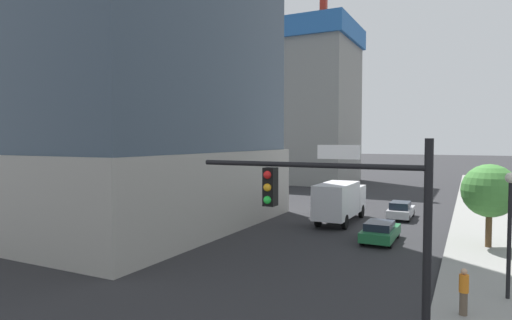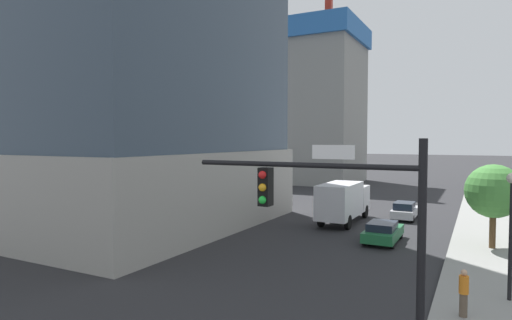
# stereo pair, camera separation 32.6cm
# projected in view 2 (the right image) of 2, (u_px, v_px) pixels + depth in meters

# --- Properties ---
(sidewalk) EXTENTS (4.45, 120.00, 0.15)m
(sidewalk) POSITION_uv_depth(u_px,v_px,m) (491.00, 254.00, 24.61)
(sidewalk) COLOR gray
(sidewalk) RESTS_ON ground
(construction_building) EXTENTS (16.60, 14.73, 32.69)m
(construction_building) POSITION_uv_depth(u_px,v_px,m) (308.00, 96.00, 67.81)
(construction_building) COLOR gray
(construction_building) RESTS_ON ground
(traffic_light_pole) EXTENTS (6.19, 0.48, 6.52)m
(traffic_light_pole) POSITION_uv_depth(u_px,v_px,m) (343.00, 221.00, 10.71)
(traffic_light_pole) COLOR black
(traffic_light_pole) RESTS_ON sidewalk
(street_lamp) EXTENTS (0.44, 0.44, 5.17)m
(street_lamp) POSITION_uv_depth(u_px,v_px,m) (512.00, 216.00, 17.17)
(street_lamp) COLOR black
(street_lamp) RESTS_ON sidewalk
(street_tree) EXTENTS (3.21, 3.21, 5.04)m
(street_tree) POSITION_uv_depth(u_px,v_px,m) (494.00, 191.00, 25.53)
(street_tree) COLOR brown
(street_tree) RESTS_ON sidewalk
(car_silver) EXTENTS (1.78, 4.28, 1.47)m
(car_silver) POSITION_uv_depth(u_px,v_px,m) (405.00, 211.00, 35.81)
(car_silver) COLOR #B7B7BC
(car_silver) RESTS_ON ground
(car_green) EXTENTS (1.93, 4.41, 1.36)m
(car_green) POSITION_uv_depth(u_px,v_px,m) (383.00, 232.00, 27.71)
(car_green) COLOR #1E6638
(car_green) RESTS_ON ground
(box_truck) EXTENTS (2.37, 7.83, 3.25)m
(box_truck) POSITION_uv_depth(u_px,v_px,m) (343.00, 200.00, 34.15)
(box_truck) COLOR silver
(box_truck) RESTS_ON ground
(pedestrian_orange_shirt) EXTENTS (0.34, 0.34, 1.75)m
(pedestrian_orange_shirt) POSITION_uv_depth(u_px,v_px,m) (464.00, 292.00, 15.66)
(pedestrian_orange_shirt) COLOR brown
(pedestrian_orange_shirt) RESTS_ON sidewalk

